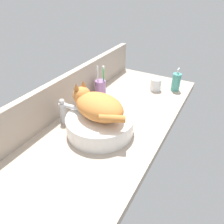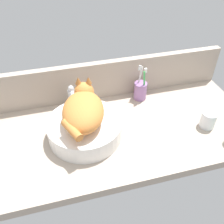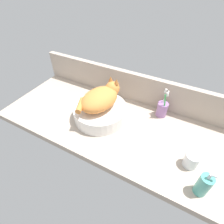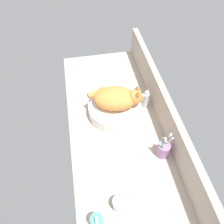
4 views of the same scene
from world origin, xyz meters
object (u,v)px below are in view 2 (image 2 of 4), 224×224
sink_basin (85,129)px  cat (83,109)px  water_glass (208,120)px  toothbrush_cup (140,90)px  faucet (73,98)px

sink_basin → cat: (0.21, 1.35, 9.96)cm
water_glass → toothbrush_cup: bearing=128.6°
sink_basin → water_glass: bearing=-8.2°
faucet → sink_basin: bearing=-83.3°
sink_basin → faucet: faucet is taller
faucet → water_glass: bearing=-25.5°
sink_basin → cat: cat is taller
sink_basin → toothbrush_cup: 38.33cm
toothbrush_cup → cat: bearing=-149.9°
toothbrush_cup → sink_basin: bearing=-148.3°
faucet → toothbrush_cup: 34.97cm
faucet → toothbrush_cup: bearing=1.2°
water_glass → sink_basin: bearing=171.8°
sink_basin → water_glass: 55.57cm
sink_basin → faucet: (-2.29, 19.38, 3.10)cm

